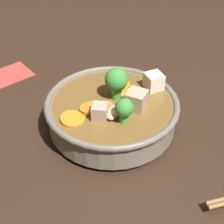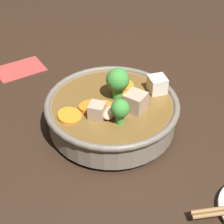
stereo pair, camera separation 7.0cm
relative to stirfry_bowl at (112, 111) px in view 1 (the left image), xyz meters
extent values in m
plane|color=black|center=(0.00, 0.00, -0.04)|extent=(3.00, 3.00, 0.00)
cylinder|color=slate|center=(0.00, 0.00, -0.04)|extent=(0.13, 0.13, 0.01)
cylinder|color=slate|center=(0.00, 0.00, -0.01)|extent=(0.24, 0.24, 0.05)
torus|color=#685F52|center=(0.00, 0.00, 0.02)|extent=(0.25, 0.25, 0.01)
cylinder|color=brown|center=(0.00, 0.00, 0.00)|extent=(0.22, 0.22, 0.03)
cylinder|color=orange|center=(-0.05, -0.03, 0.02)|extent=(0.04, 0.05, 0.01)
cylinder|color=orange|center=(0.04, -0.02, 0.02)|extent=(0.04, 0.05, 0.01)
cylinder|color=orange|center=(0.02, 0.00, 0.02)|extent=(0.05, 0.05, 0.01)
cylinder|color=orange|center=(-0.04, 0.01, 0.02)|extent=(0.05, 0.05, 0.01)
cylinder|color=orange|center=(0.08, -0.02, 0.02)|extent=(0.06, 0.06, 0.01)
cylinder|color=green|center=(0.02, 0.05, 0.03)|extent=(0.01, 0.01, 0.02)
sphere|color=#388433|center=(0.02, 0.05, 0.05)|extent=(0.03, 0.03, 0.03)
cylinder|color=green|center=(-0.02, -0.01, 0.03)|extent=(0.02, 0.02, 0.03)
sphere|color=#388433|center=(-0.02, -0.01, 0.06)|extent=(0.04, 0.04, 0.04)
cube|color=tan|center=(-0.02, 0.04, 0.03)|extent=(0.04, 0.04, 0.03)
cube|color=tan|center=(0.04, 0.01, 0.03)|extent=(0.04, 0.04, 0.03)
cube|color=silver|center=(-0.09, 0.02, 0.03)|extent=(0.04, 0.04, 0.03)
ellipsoid|color=#EA9E84|center=(0.03, 0.02, 0.02)|extent=(0.05, 0.04, 0.01)
cube|color=#A33833|center=(0.04, -0.30, -0.04)|extent=(0.12, 0.09, 0.00)
camera|label=1|loc=(0.40, 0.38, 0.43)|focal=60.00mm
camera|label=2|loc=(0.34, 0.43, 0.43)|focal=60.00mm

